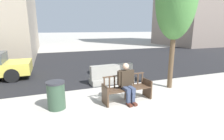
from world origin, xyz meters
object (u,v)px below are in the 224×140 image
(seated_person, at_px, (127,82))
(trash_bin, at_px, (56,95))
(jersey_barrier_centre, at_px, (112,75))
(street_bench, at_px, (127,89))

(seated_person, height_order, trash_bin, seated_person)
(jersey_barrier_centre, relative_size, trash_bin, 2.33)
(seated_person, relative_size, jersey_barrier_centre, 0.65)
(seated_person, distance_m, trash_bin, 2.29)
(street_bench, xyz_separation_m, jersey_barrier_centre, (0.22, 2.09, -0.06))
(seated_person, xyz_separation_m, trash_bin, (-2.26, 0.26, -0.25))
(street_bench, bearing_deg, jersey_barrier_centre, 83.88)
(trash_bin, bearing_deg, jersey_barrier_centre, 36.77)
(seated_person, distance_m, jersey_barrier_centre, 2.20)
(street_bench, bearing_deg, seated_person, -129.52)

